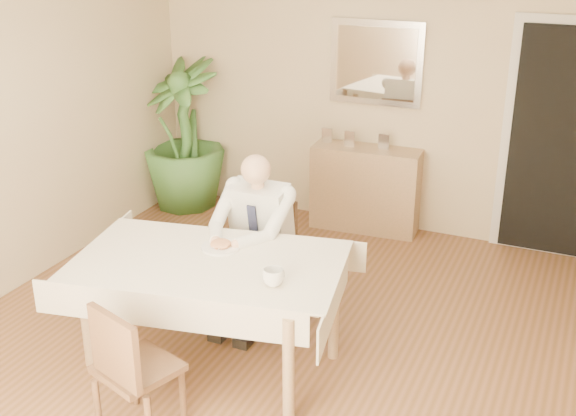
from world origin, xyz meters
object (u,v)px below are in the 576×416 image
at_px(dining_table, 209,272).
at_px(seated_man, 251,234).
at_px(sideboard, 365,189).
at_px(potted_palm, 183,135).
at_px(chair_near, 129,366).
at_px(chair_far, 268,247).
at_px(coffee_mug, 273,277).

xyz_separation_m(dining_table, seated_man, (0.00, 0.59, 0.02)).
height_order(sideboard, potted_palm, potted_palm).
relative_size(chair_near, seated_man, 0.68).
xyz_separation_m(chair_far, chair_near, (-0.03, -1.71, 0.01)).
height_order(dining_table, seated_man, seated_man).
xyz_separation_m(sideboard, potted_palm, (-1.87, -0.17, 0.35)).
distance_m(dining_table, sideboard, 2.55).
height_order(chair_near, potted_palm, potted_palm).
xyz_separation_m(seated_man, coffee_mug, (0.52, -0.73, 0.11)).
height_order(chair_far, seated_man, seated_man).
height_order(seated_man, potted_palm, potted_palm).
bearing_deg(chair_near, seated_man, 107.56).
xyz_separation_m(dining_table, sideboard, (0.22, 2.53, -0.27)).
distance_m(chair_near, potted_palm, 3.59).
relative_size(dining_table, sideboard, 1.90).
height_order(coffee_mug, sideboard, coffee_mug).
xyz_separation_m(dining_table, chair_near, (-0.03, -0.84, -0.19)).
distance_m(dining_table, coffee_mug, 0.55).
xyz_separation_m(dining_table, chair_far, (0.00, 0.87, -0.21)).
bearing_deg(potted_palm, seated_man, -46.95).
distance_m(coffee_mug, potted_palm, 3.30).
xyz_separation_m(coffee_mug, potted_palm, (-2.16, 2.49, -0.05)).
xyz_separation_m(dining_table, potted_palm, (-1.65, 2.36, 0.08)).
bearing_deg(potted_palm, sideboard, 5.29).
relative_size(dining_table, seated_man, 1.52).
xyz_separation_m(chair_far, coffee_mug, (0.52, -1.01, 0.34)).
bearing_deg(potted_palm, coffee_mug, -49.01).
bearing_deg(potted_palm, dining_table, -55.04).
height_order(dining_table, chair_near, chair_near).
bearing_deg(chair_far, potted_palm, 145.49).
relative_size(chair_near, potted_palm, 0.57).
relative_size(coffee_mug, potted_palm, 0.09).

